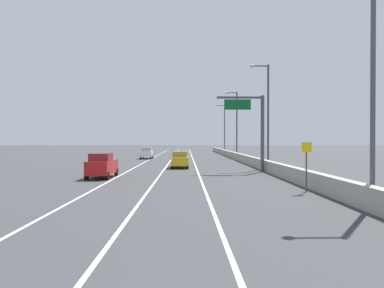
# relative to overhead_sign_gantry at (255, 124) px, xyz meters

# --- Properties ---
(ground_plane) EXTENTS (320.00, 320.00, 0.00)m
(ground_plane) POSITION_rel_overhead_sign_gantry_xyz_m (-7.10, 32.32, -4.73)
(ground_plane) COLOR #38383A
(lane_stripe_left) EXTENTS (0.16, 130.00, 0.00)m
(lane_stripe_left) POSITION_rel_overhead_sign_gantry_xyz_m (-12.60, 23.32, -4.73)
(lane_stripe_left) COLOR silver
(lane_stripe_left) RESTS_ON ground_plane
(lane_stripe_center) EXTENTS (0.16, 130.00, 0.00)m
(lane_stripe_center) POSITION_rel_overhead_sign_gantry_xyz_m (-9.10, 23.32, -4.73)
(lane_stripe_center) COLOR silver
(lane_stripe_center) RESTS_ON ground_plane
(lane_stripe_right) EXTENTS (0.16, 130.00, 0.00)m
(lane_stripe_right) POSITION_rel_overhead_sign_gantry_xyz_m (-5.60, 23.32, -4.73)
(lane_stripe_right) COLOR silver
(lane_stripe_right) RESTS_ON ground_plane
(jersey_barrier_right) EXTENTS (0.60, 120.00, 1.10)m
(jersey_barrier_right) POSITION_rel_overhead_sign_gantry_xyz_m (1.34, 8.32, -4.18)
(jersey_barrier_right) COLOR #9E998E
(jersey_barrier_right) RESTS_ON ground_plane
(overhead_sign_gantry) EXTENTS (4.68, 0.36, 7.50)m
(overhead_sign_gantry) POSITION_rel_overhead_sign_gantry_xyz_m (0.00, 0.00, 0.00)
(overhead_sign_gantry) COLOR #47474C
(overhead_sign_gantry) RESTS_ON ground_plane
(speed_advisory_sign) EXTENTS (0.60, 0.11, 3.00)m
(speed_advisory_sign) POSITION_rel_overhead_sign_gantry_xyz_m (0.44, -13.79, -2.96)
(speed_advisory_sign) COLOR #4C4C51
(speed_advisory_sign) RESTS_ON ground_plane
(lamp_post_right_near) EXTENTS (2.14, 0.44, 11.50)m
(lamp_post_right_near) POSITION_rel_overhead_sign_gantry_xyz_m (2.00, -18.03, 1.79)
(lamp_post_right_near) COLOR #4C4C51
(lamp_post_right_near) RESTS_ON ground_plane
(lamp_post_right_second) EXTENTS (2.14, 0.44, 11.50)m
(lamp_post_right_second) POSITION_rel_overhead_sign_gantry_xyz_m (2.07, 4.37, 1.79)
(lamp_post_right_second) COLOR #4C4C51
(lamp_post_right_second) RESTS_ON ground_plane
(lamp_post_right_third) EXTENTS (2.14, 0.44, 11.50)m
(lamp_post_right_third) POSITION_rel_overhead_sign_gantry_xyz_m (1.79, 26.76, 1.79)
(lamp_post_right_third) COLOR #4C4C51
(lamp_post_right_third) RESTS_ON ground_plane
(lamp_post_right_fourth) EXTENTS (2.14, 0.44, 11.50)m
(lamp_post_right_fourth) POSITION_rel_overhead_sign_gantry_xyz_m (2.10, 49.16, 1.79)
(lamp_post_right_fourth) COLOR #4C4C51
(lamp_post_right_fourth) RESTS_ON ground_plane
(car_yellow_0) EXTENTS (1.91, 4.75, 1.87)m
(car_yellow_0) POSITION_rel_overhead_sign_gantry_xyz_m (-7.42, 5.59, -3.79)
(car_yellow_0) COLOR gold
(car_yellow_0) RESTS_ON ground_plane
(car_white_1) EXTENTS (1.90, 4.68, 1.93)m
(car_white_1) POSITION_rel_overhead_sign_gantry_xyz_m (-13.36, 25.75, -3.76)
(car_white_1) COLOR white
(car_white_1) RESTS_ON ground_plane
(car_red_2) EXTENTS (1.88, 4.42, 2.06)m
(car_red_2) POSITION_rel_overhead_sign_gantry_xyz_m (-13.73, -5.26, -3.70)
(car_red_2) COLOR red
(car_red_2) RESTS_ON ground_plane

